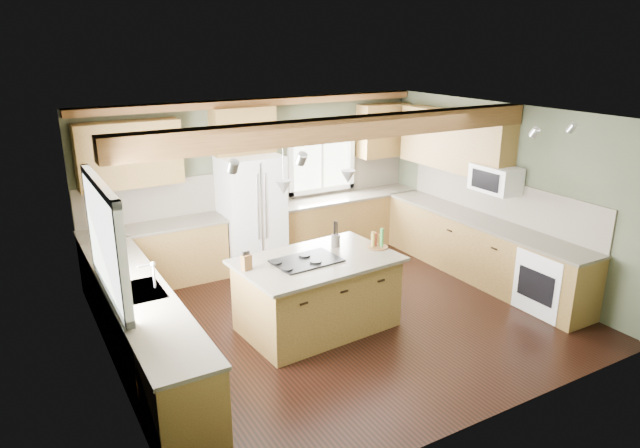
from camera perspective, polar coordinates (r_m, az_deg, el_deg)
floor at (r=7.56m, az=2.01°, el=-9.21°), size 5.60×5.60×0.00m
ceiling at (r=6.78m, az=2.25°, el=10.72°), size 5.60×5.60×0.00m
wall_back at (r=9.20m, az=-6.18°, el=4.34°), size 5.60×0.00×5.60m
wall_left at (r=6.14m, az=-20.69°, el=-3.81°), size 0.00×5.00×5.00m
wall_right at (r=8.82m, az=17.76°, el=2.98°), size 0.00×5.00×5.00m
ceiling_beam at (r=6.72m, az=2.69°, el=9.53°), size 5.55×0.26×0.26m
soffit_trim at (r=8.90m, az=-6.18°, el=11.99°), size 5.55×0.20×0.10m
backsplash_back at (r=9.21m, az=-6.12°, el=3.78°), size 5.58×0.03×0.58m
backsplash_right at (r=8.87m, az=17.40°, el=2.49°), size 0.03×3.70×0.58m
base_cab_back_left at (r=8.64m, az=-16.07°, el=-3.18°), size 2.02×0.60×0.88m
counter_back_left at (r=8.49m, az=-16.34°, el=-0.28°), size 2.06×0.64×0.04m
base_cab_back_right at (r=9.86m, az=2.63°, el=0.17°), size 2.62×0.60×0.88m
counter_back_right at (r=9.73m, az=2.67°, el=2.75°), size 2.66×0.64×0.04m
base_cab_left at (r=6.58m, az=-17.34°, el=-10.21°), size 0.60×3.70×0.88m
counter_left at (r=6.38m, az=-17.72°, el=-6.55°), size 0.64×3.74×0.04m
base_cab_right at (r=8.89m, az=15.68°, el=-2.52°), size 0.60×3.70×0.88m
counter_right at (r=8.75m, az=15.94°, el=0.30°), size 0.64×3.74×0.04m
upper_cab_back_left at (r=8.31m, az=-18.53°, el=6.63°), size 1.40×0.35×0.90m
upper_cab_over_fridge at (r=8.76m, az=-7.71°, el=9.27°), size 0.96×0.35×0.70m
upper_cab_right at (r=9.18m, az=13.27°, el=8.09°), size 0.35×2.20×0.90m
upper_cab_back_corner at (r=10.06m, az=6.32°, el=9.29°), size 0.90×0.35×0.90m
window_left at (r=6.10m, az=-20.85°, el=-1.44°), size 0.04×1.60×1.05m
window_back at (r=9.64m, az=0.11°, el=6.60°), size 1.10×0.04×1.00m
sink at (r=6.38m, az=-17.73°, el=-6.51°), size 0.50×0.65×0.03m
faucet at (r=6.35m, az=-16.27°, el=-5.04°), size 0.02×0.02×0.28m
dishwasher at (r=5.49m, az=-13.95°, el=-16.11°), size 0.60×0.60×0.84m
oven at (r=8.11m, az=22.13°, el=-5.32°), size 0.60×0.72×0.84m
microwave at (r=8.57m, az=17.16°, el=4.34°), size 0.40×0.70×0.38m
pendant_left at (r=6.39m, az=-3.67°, el=3.68°), size 0.18×0.18×0.16m
pendant_right at (r=6.88m, az=2.81°, el=4.73°), size 0.18×0.18×0.16m
refrigerator at (r=8.85m, az=-6.86°, el=1.09°), size 0.90×0.74×1.80m
island at (r=7.11m, az=-0.29°, el=-7.11°), size 1.88×1.24×0.88m
island_top at (r=6.93m, az=-0.30°, el=-3.67°), size 2.01×1.36×0.04m
cooktop at (r=6.84m, az=-1.35°, el=-3.70°), size 0.82×0.58×0.02m
knife_block at (r=6.62m, az=-7.37°, el=-3.83°), size 0.12×0.10×0.18m
utensil_crock at (r=7.31m, az=1.57°, el=-1.67°), size 0.14×0.14×0.15m
bottle_tray at (r=7.29m, az=5.81°, el=-1.47°), size 0.33×0.33×0.24m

